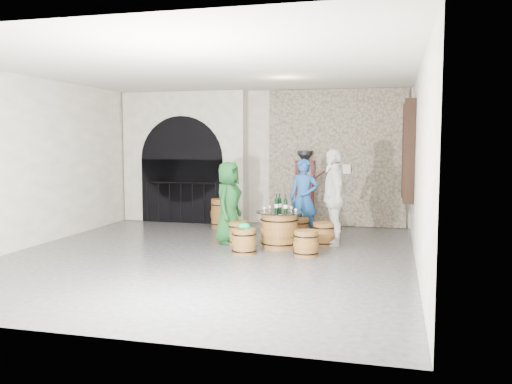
% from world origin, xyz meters
% --- Properties ---
extents(ground, '(8.00, 8.00, 0.00)m').
position_xyz_m(ground, '(0.00, 0.00, 0.00)').
color(ground, '#323234').
rests_on(ground, ground).
extents(wall_back, '(8.00, 0.00, 8.00)m').
position_xyz_m(wall_back, '(0.00, 4.00, 1.60)').
color(wall_back, silver).
rests_on(wall_back, ground).
extents(wall_front, '(8.00, 0.00, 8.00)m').
position_xyz_m(wall_front, '(0.00, -4.00, 1.60)').
color(wall_front, silver).
rests_on(wall_front, ground).
extents(wall_left, '(0.00, 8.00, 8.00)m').
position_xyz_m(wall_left, '(-3.50, 0.00, 1.60)').
color(wall_left, silver).
rests_on(wall_left, ground).
extents(wall_right, '(0.00, 8.00, 8.00)m').
position_xyz_m(wall_right, '(3.50, 0.00, 1.60)').
color(wall_right, silver).
rests_on(wall_right, ground).
extents(ceiling, '(8.00, 8.00, 0.00)m').
position_xyz_m(ceiling, '(0.00, 0.00, 3.20)').
color(ceiling, beige).
rests_on(ceiling, wall_back).
extents(stone_facing_panel, '(3.20, 0.12, 3.18)m').
position_xyz_m(stone_facing_panel, '(1.80, 3.94, 1.60)').
color(stone_facing_panel, gray).
rests_on(stone_facing_panel, ground).
extents(arched_opening, '(3.10, 0.60, 3.19)m').
position_xyz_m(arched_opening, '(-1.90, 3.74, 1.58)').
color(arched_opening, silver).
rests_on(arched_opening, ground).
extents(shuttered_window, '(0.23, 1.10, 2.00)m').
position_xyz_m(shuttered_window, '(3.38, 2.40, 1.80)').
color(shuttered_window, black).
rests_on(shuttered_window, wall_right).
extents(barrel_table, '(0.88, 0.88, 0.68)m').
position_xyz_m(barrel_table, '(1.06, 1.03, 0.34)').
color(barrel_table, brown).
rests_on(barrel_table, ground).
extents(barrel_stool_left, '(0.45, 0.45, 0.45)m').
position_xyz_m(barrel_stool_left, '(0.20, 1.17, 0.22)').
color(barrel_stool_left, brown).
rests_on(barrel_stool_left, ground).
extents(barrel_stool_far, '(0.45, 0.45, 0.45)m').
position_xyz_m(barrel_stool_far, '(1.28, 1.87, 0.22)').
color(barrel_stool_far, brown).
rests_on(barrel_stool_far, ground).
extents(barrel_stool_right, '(0.45, 0.45, 0.45)m').
position_xyz_m(barrel_stool_right, '(1.84, 1.41, 0.22)').
color(barrel_stool_right, brown).
rests_on(barrel_stool_right, ground).
extents(barrel_stool_near_right, '(0.45, 0.45, 0.45)m').
position_xyz_m(barrel_stool_near_right, '(1.67, 0.40, 0.22)').
color(barrel_stool_near_right, brown).
rests_on(barrel_stool_near_right, ground).
extents(barrel_stool_near_left, '(0.45, 0.45, 0.45)m').
position_xyz_m(barrel_stool_near_left, '(0.58, 0.30, 0.22)').
color(barrel_stool_near_left, brown).
rests_on(barrel_stool_near_left, ground).
extents(green_cap, '(0.25, 0.21, 0.12)m').
position_xyz_m(green_cap, '(0.58, 0.30, 0.50)').
color(green_cap, '#0E9C4B').
rests_on(green_cap, barrel_stool_near_left).
extents(person_green, '(0.56, 0.82, 1.60)m').
position_xyz_m(person_green, '(0.01, 1.20, 0.80)').
color(person_green, '#13441B').
rests_on(person_green, ground).
extents(person_blue, '(0.63, 0.45, 1.64)m').
position_xyz_m(person_blue, '(1.34, 2.10, 0.82)').
color(person_blue, '#19488C').
rests_on(person_blue, ground).
extents(person_white, '(0.73, 1.17, 1.85)m').
position_xyz_m(person_white, '(2.01, 1.50, 0.93)').
color(person_white, silver).
rests_on(person_white, ground).
extents(wine_bottle_left, '(0.08, 0.08, 0.32)m').
position_xyz_m(wine_bottle_left, '(0.99, 1.10, 0.81)').
color(wine_bottle_left, black).
rests_on(wine_bottle_left, barrel_table).
extents(wine_bottle_center, '(0.08, 0.08, 0.32)m').
position_xyz_m(wine_bottle_center, '(1.17, 1.04, 0.81)').
color(wine_bottle_center, black).
rests_on(wine_bottle_center, barrel_table).
extents(wine_bottle_right, '(0.08, 0.08, 0.32)m').
position_xyz_m(wine_bottle_right, '(1.03, 1.20, 0.81)').
color(wine_bottle_right, black).
rests_on(wine_bottle_right, barrel_table).
extents(tasting_glass_a, '(0.05, 0.05, 0.10)m').
position_xyz_m(tasting_glass_a, '(0.81, 0.88, 0.73)').
color(tasting_glass_a, '#B46D23').
rests_on(tasting_glass_a, barrel_table).
extents(tasting_glass_b, '(0.05, 0.05, 0.10)m').
position_xyz_m(tasting_glass_b, '(1.28, 1.07, 0.73)').
color(tasting_glass_b, '#B46D23').
rests_on(tasting_glass_b, barrel_table).
extents(tasting_glass_c, '(0.05, 0.05, 0.10)m').
position_xyz_m(tasting_glass_c, '(0.93, 1.33, 0.73)').
color(tasting_glass_c, '#B46D23').
rests_on(tasting_glass_c, barrel_table).
extents(tasting_glass_d, '(0.05, 0.05, 0.10)m').
position_xyz_m(tasting_glass_d, '(1.21, 1.21, 0.73)').
color(tasting_glass_d, '#B46D23').
rests_on(tasting_glass_d, barrel_table).
extents(tasting_glass_e, '(0.05, 0.05, 0.10)m').
position_xyz_m(tasting_glass_e, '(1.41, 0.78, 0.73)').
color(tasting_glass_e, '#B46D23').
rests_on(tasting_glass_e, barrel_table).
extents(tasting_glass_f, '(0.05, 0.05, 0.10)m').
position_xyz_m(tasting_glass_f, '(0.86, 1.08, 0.73)').
color(tasting_glass_f, '#B46D23').
rests_on(tasting_glass_f, barrel_table).
extents(side_barrel, '(0.50, 0.50, 0.67)m').
position_xyz_m(side_barrel, '(-0.72, 2.98, 0.33)').
color(side_barrel, brown).
rests_on(side_barrel, ground).
extents(corking_press, '(0.72, 0.40, 1.76)m').
position_xyz_m(corking_press, '(1.09, 3.70, 1.03)').
color(corking_press, '#470E0B').
rests_on(corking_press, ground).
extents(control_box, '(0.18, 0.10, 0.22)m').
position_xyz_m(control_box, '(2.05, 3.86, 1.35)').
color(control_box, silver).
rests_on(control_box, wall_back).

